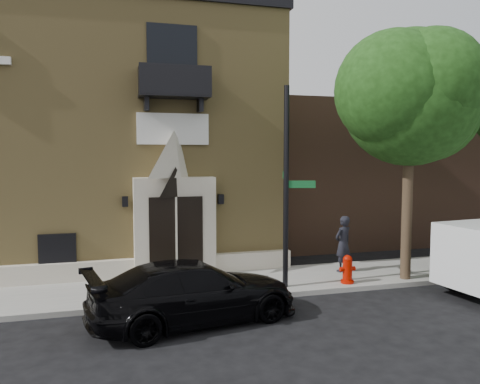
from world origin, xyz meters
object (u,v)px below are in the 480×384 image
at_px(black_sedan, 195,292).
at_px(dumpster, 477,251).
at_px(fire_hydrant, 347,269).
at_px(pedestrian_near, 343,244).
at_px(street_sign, 287,187).

bearing_deg(black_sedan, dumpster, -90.49).
xyz_separation_m(fire_hydrant, pedestrian_near, (0.55, 1.34, 0.51)).
bearing_deg(dumpster, fire_hydrant, 177.96).
relative_size(dumpster, pedestrian_near, 1.12).
height_order(street_sign, fire_hydrant, street_sign).
bearing_deg(fire_hydrant, street_sign, 175.41).
relative_size(black_sedan, fire_hydrant, 5.93).
bearing_deg(street_sign, pedestrian_near, 40.82).
bearing_deg(dumpster, street_sign, 175.82).
bearing_deg(street_sign, black_sedan, -133.98).
bearing_deg(black_sedan, street_sign, -70.78).
relative_size(fire_hydrant, pedestrian_near, 0.46).
relative_size(black_sedan, street_sign, 0.87).
distance_m(street_sign, dumpster, 7.33).
bearing_deg(pedestrian_near, black_sedan, 6.07).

